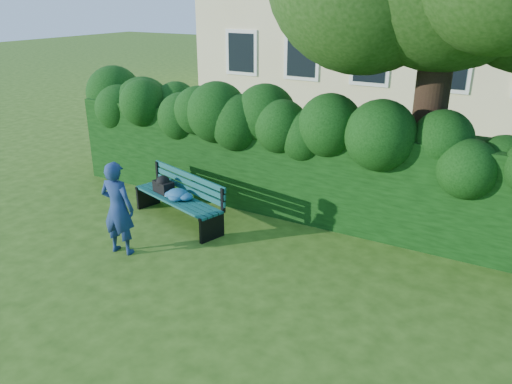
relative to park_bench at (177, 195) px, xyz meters
The scene contains 4 objects.
ground 1.96m from the park_bench, 22.68° to the right, with size 80.00×80.00×0.00m, color #2E4E13.
hedge 2.32m from the park_bench, 40.08° to the left, with size 10.00×1.00×1.80m.
park_bench is the anchor object (origin of this frame).
man_reading 1.48m from the park_bench, 90.98° to the right, with size 0.57×0.37×1.55m, color navy.
Camera 1 is at (3.75, -5.92, 3.92)m, focal length 35.00 mm.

